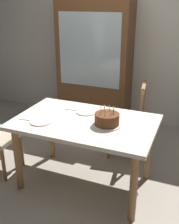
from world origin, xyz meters
TOP-DOWN VIEW (x-y plane):
  - ground at (0.00, 0.00)m, footprint 6.40×6.40m
  - back_wall at (0.00, 1.85)m, footprint 6.40×0.10m
  - dining_table at (0.00, 0.00)m, footprint 1.42×0.89m
  - birthday_cake at (0.24, -0.02)m, footprint 0.28×0.28m
  - plate_near_celebrant at (-0.39, -0.20)m, footprint 0.22×0.22m
  - plate_far_side at (-0.07, 0.20)m, footprint 0.22×0.22m
  - fork_near_celebrant at (-0.55, -0.22)m, footprint 0.18×0.03m
  - fork_far_side at (-0.23, 0.20)m, footprint 0.18×0.03m
  - chair_spindle_back at (0.25, 0.77)m, footprint 0.50×0.50m
  - china_cabinet at (-0.51, 1.56)m, footprint 1.10×0.45m

SIDE VIEW (x-z plane):
  - ground at x=0.00m, z-range 0.00..0.00m
  - chair_spindle_back at x=0.25m, z-range -0.02..0.93m
  - dining_table at x=0.00m, z-range 0.28..1.03m
  - fork_near_celebrant at x=-0.55m, z-range 0.75..0.76m
  - fork_far_side at x=-0.23m, z-range 0.75..0.76m
  - plate_near_celebrant at x=-0.39m, z-range 0.75..0.77m
  - plate_far_side at x=-0.07m, z-range 0.75..0.77m
  - birthday_cake at x=0.24m, z-range 0.72..0.91m
  - china_cabinet at x=-0.51m, z-range 0.00..1.90m
  - back_wall at x=0.00m, z-range 0.00..2.60m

